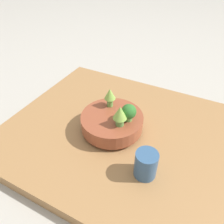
{
  "coord_description": "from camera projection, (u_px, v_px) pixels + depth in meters",
  "views": [
    {
      "loc": [
        0.26,
        -0.57,
        0.65
      ],
      "look_at": [
        -0.03,
        -0.01,
        0.14
      ],
      "focal_mm": 35.0,
      "sensor_mm": 36.0,
      "label": 1
    }
  ],
  "objects": [
    {
      "name": "romanesco_piece_far",
      "position": [
        110.0,
        95.0,
        0.84
      ],
      "size": [
        0.04,
        0.04,
        0.08
      ],
      "color": "#6BA34C",
      "rests_on": "bowl"
    },
    {
      "name": "bowl",
      "position": [
        112.0,
        122.0,
        0.84
      ],
      "size": [
        0.24,
        0.24,
        0.07
      ],
      "color": "brown",
      "rests_on": "table"
    },
    {
      "name": "broccoli_floret_right",
      "position": [
        129.0,
        112.0,
        0.78
      ],
      "size": [
        0.06,
        0.06,
        0.07
      ],
      "color": "#6BA34C",
      "rests_on": "bowl"
    },
    {
      "name": "romanesco_piece_near",
      "position": [
        120.0,
        114.0,
        0.75
      ],
      "size": [
        0.05,
        0.05,
        0.08
      ],
      "color": "#609347",
      "rests_on": "bowl"
    },
    {
      "name": "table",
      "position": [
        120.0,
        134.0,
        0.88
      ],
      "size": [
        0.89,
        0.74,
        0.05
      ],
      "color": "#9E7042",
      "rests_on": "ground_plane"
    },
    {
      "name": "cup",
      "position": [
        146.0,
        164.0,
        0.68
      ],
      "size": [
        0.07,
        0.07,
        0.09
      ],
      "color": "#33567F",
      "rests_on": "table"
    },
    {
      "name": "ground_plane",
      "position": [
        120.0,
        139.0,
        0.89
      ],
      "size": [
        6.0,
        6.0,
        0.0
      ],
      "primitive_type": "plane",
      "color": "#ADA89E"
    }
  ]
}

